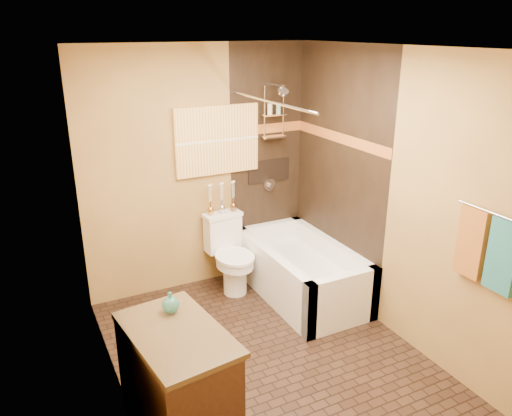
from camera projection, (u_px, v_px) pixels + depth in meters
floor at (267, 355)px, 4.25m from camera, size 3.00×3.00×0.00m
wall_left at (109, 247)px, 3.32m from camera, size 0.02×3.00×2.50m
wall_right at (390, 196)px, 4.33m from camera, size 0.02×3.00×2.50m
wall_back at (199, 171)px, 5.08m from camera, size 2.40×0.02×2.50m
wall_front at (405, 312)px, 2.56m from camera, size 2.40×0.02×2.50m
ceiling at (269, 47)px, 3.40m from camera, size 3.00×3.00×0.00m
alcove_tile_back at (267, 162)px, 5.40m from camera, size 0.85×0.01×2.50m
alcove_tile_right at (338, 174)px, 4.95m from camera, size 0.01×1.50×2.50m
mosaic_band_back at (267, 129)px, 5.26m from camera, size 0.85×0.01×0.10m
mosaic_band_right at (339, 138)px, 4.82m from camera, size 0.01×1.50×0.10m
alcove_niche at (269, 171)px, 5.44m from camera, size 0.50×0.01×0.25m
shower_fixtures at (274, 126)px, 5.18m from camera, size 0.24×0.33×1.16m
curtain_rod at (269, 101)px, 4.36m from camera, size 0.03×1.55×0.03m
towel_bar at (492, 213)px, 3.36m from camera, size 0.02×0.55×0.02m
towel_teal at (503, 256)px, 3.35m from camera, size 0.05×0.22×0.52m
towel_rust at (471, 242)px, 3.56m from camera, size 0.05×0.22×0.52m
sunset_painting at (217, 140)px, 5.04m from camera, size 0.90×0.04×0.70m
vanity_mirror at (124, 238)px, 2.83m from camera, size 0.01×1.00×0.90m
bathtub at (301, 275)px, 5.14m from camera, size 0.80×1.50×0.55m
toilet at (230, 253)px, 5.21m from camera, size 0.42×0.61×0.79m
vanity at (178, 383)px, 3.32m from camera, size 0.66×0.96×0.80m
teal_bottle at (170, 303)px, 3.38m from camera, size 0.15×0.15×0.19m
bud_vases at (222, 197)px, 5.17m from camera, size 0.33×0.07×0.32m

